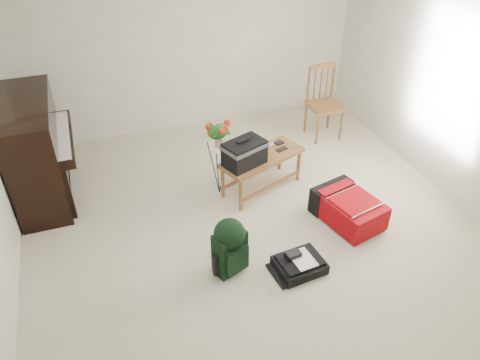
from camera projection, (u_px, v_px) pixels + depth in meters
name	position (u px, v px, depth m)	size (l,w,h in m)	color
floor	(256.00, 234.00, 5.26)	(5.00, 5.50, 0.01)	beige
ceiling	(263.00, 6.00, 3.81)	(5.00, 5.50, 0.01)	white
wall_back	(189.00, 46.00, 6.65)	(5.00, 0.04, 2.50)	beige
wall_right	(468.00, 101.00, 5.21)	(0.04, 5.50, 2.50)	beige
piano	(38.00, 152.00, 5.55)	(0.71, 1.50, 1.25)	black
bench	(247.00, 152.00, 5.59)	(1.16, 0.78, 0.83)	brown
dining_chair	(324.00, 103.00, 6.81)	(0.46, 0.46, 1.05)	brown
red_suitcase	(346.00, 206.00, 5.40)	(0.69, 0.89, 0.33)	red
black_duffel	(299.00, 264.00, 4.79)	(0.52, 0.43, 0.20)	black
green_backpack	(230.00, 244.00, 4.62)	(0.37, 0.35, 0.64)	black
flower_stand	(219.00, 159.00, 5.61)	(0.35, 0.35, 1.04)	black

